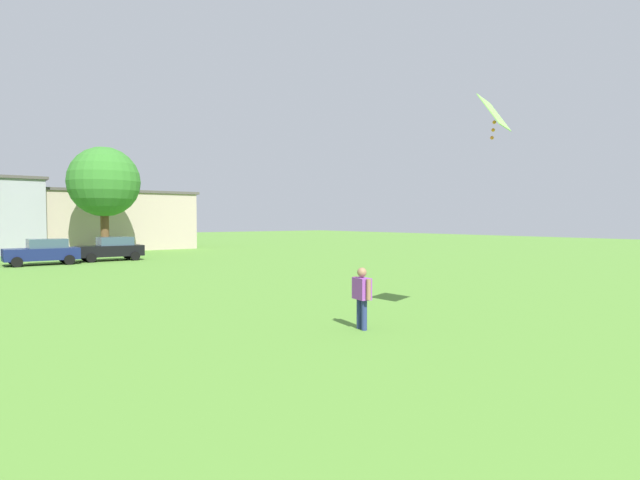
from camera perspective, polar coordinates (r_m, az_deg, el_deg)
adult_bystander at (r=13.54m, az=4.74°, el=-5.95°), size 0.40×0.78×1.65m
kite at (r=15.24m, az=19.06°, el=13.21°), size 1.52×1.06×1.18m
parked_car_navy_2 at (r=37.05m, az=-28.77°, el=-1.16°), size 4.30×2.02×1.68m
parked_car_black_3 at (r=38.80m, az=-22.46°, el=-0.90°), size 4.30×2.02×1.68m
tree_far_right at (r=44.88m, az=-23.18°, el=6.01°), size 5.65×5.65×8.81m
house_left at (r=53.28m, az=-21.94°, el=2.08°), size 14.06×7.33×5.66m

